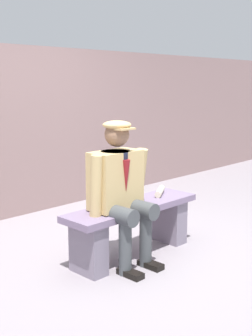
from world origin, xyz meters
The scene contains 5 objects.
ground_plane centered at (0.00, 0.00, 0.00)m, with size 30.00×30.00×0.00m, color gray.
bench centered at (0.00, 0.00, 0.32)m, with size 1.43×0.39×0.50m.
seated_man centered at (0.22, 0.06, 0.71)m, with size 0.64×0.55×1.28m.
rolled_magazine centered at (-0.45, -0.05, 0.53)m, with size 0.06×0.06×0.29m, color beige.
stadium_wall centered at (0.00, -1.98, 1.01)m, with size 12.00×0.24×2.03m, color gray.
Camera 1 is at (2.88, 2.72, 1.59)m, focal length 47.76 mm.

